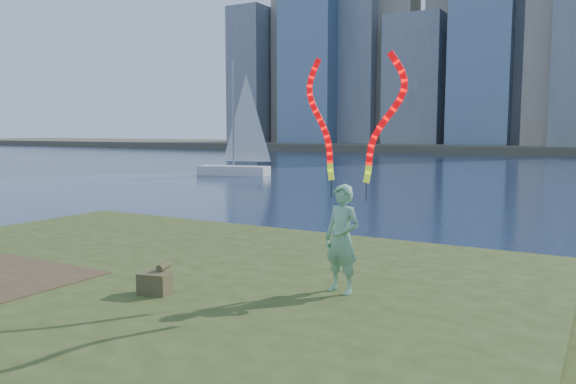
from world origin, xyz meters
The scene contains 6 objects.
ground centered at (0.00, 0.00, 0.00)m, with size 320.00×320.00×0.00m, color #1A2742.
grassy_knoll centered at (0.00, -2.30, 0.34)m, with size 20.00×18.00×0.80m.
far_shore centered at (0.00, 95.00, 0.60)m, with size 320.00×40.00×1.20m, color #4A4536.
woman_with_ribbons centered at (3.64, -0.67, 2.19)m, with size 2.05×0.66×4.14m.
canvas_bag centered at (1.04, -2.28, 0.99)m, with size 0.54×0.61×0.46m.
sailboat centered at (-17.95, 26.90, 1.53)m, with size 5.93×2.92×8.91m.
Camera 1 is at (7.36, -8.88, 3.43)m, focal length 35.00 mm.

